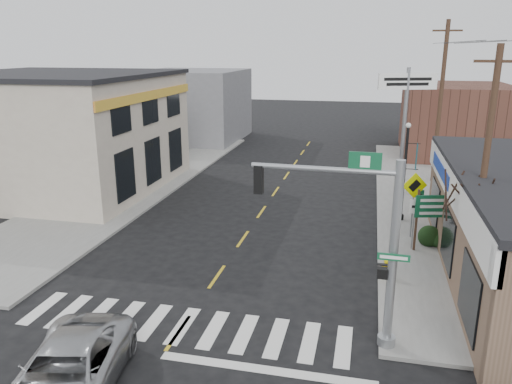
% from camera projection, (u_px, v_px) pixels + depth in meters
% --- Properties ---
extents(ground, '(140.00, 140.00, 0.00)m').
position_uv_depth(ground, '(178.00, 333.00, 15.32)').
color(ground, black).
rests_on(ground, ground).
extents(sidewalk_right, '(6.00, 38.00, 0.13)m').
position_uv_depth(sidewalk_right, '(437.00, 217.00, 25.53)').
color(sidewalk_right, slate).
rests_on(sidewalk_right, ground).
extents(sidewalk_left, '(6.00, 38.00, 0.13)m').
position_uv_depth(sidewalk_left, '(116.00, 195.00, 29.40)').
color(sidewalk_left, slate).
rests_on(sidewalk_left, ground).
extents(center_line, '(0.12, 56.00, 0.01)m').
position_uv_depth(center_line, '(243.00, 239.00, 22.80)').
color(center_line, gold).
rests_on(center_line, ground).
extents(crosswalk, '(11.00, 2.20, 0.01)m').
position_uv_depth(crosswalk, '(183.00, 326.00, 15.69)').
color(crosswalk, silver).
rests_on(crosswalk, ground).
extents(left_building, '(12.00, 12.00, 6.80)m').
position_uv_depth(left_building, '(60.00, 133.00, 30.26)').
color(left_building, '#B8AC99').
rests_on(left_building, ground).
extents(bldg_distant_right, '(8.00, 10.00, 5.60)m').
position_uv_depth(bldg_distant_right, '(455.00, 120.00, 40.03)').
color(bldg_distant_right, '#523025').
rests_on(bldg_distant_right, ground).
extents(bldg_distant_left, '(9.00, 10.00, 6.40)m').
position_uv_depth(bldg_distant_left, '(193.00, 105.00, 46.73)').
color(bldg_distant_left, slate).
rests_on(bldg_distant_left, ground).
extents(suv, '(3.32, 5.46, 1.42)m').
position_uv_depth(suv, '(67.00, 374.00, 12.28)').
color(suv, '#A4A5A9').
rests_on(suv, ground).
extents(traffic_signal_pole, '(4.46, 0.37, 5.65)m').
position_uv_depth(traffic_signal_pole, '(370.00, 234.00, 13.69)').
color(traffic_signal_pole, gray).
rests_on(traffic_signal_pole, sidewalk_right).
extents(guide_sign, '(1.53, 0.13, 2.68)m').
position_uv_depth(guide_sign, '(433.00, 212.00, 20.60)').
color(guide_sign, '#422C1E').
rests_on(guide_sign, sidewalk_right).
extents(fire_hydrant, '(0.24, 0.24, 0.75)m').
position_uv_depth(fire_hydrant, '(387.00, 267.00, 18.64)').
color(fire_hydrant, '#D9C102').
rests_on(fire_hydrant, sidewalk_right).
extents(ped_crossing_sign, '(1.17, 0.08, 3.00)m').
position_uv_depth(ped_crossing_sign, '(414.00, 194.00, 22.16)').
color(ped_crossing_sign, gray).
rests_on(ped_crossing_sign, sidewalk_right).
extents(lamp_post, '(0.63, 0.50, 4.86)m').
position_uv_depth(lamp_post, '(406.00, 165.00, 24.18)').
color(lamp_post, black).
rests_on(lamp_post, sidewalk_right).
extents(dance_center_sign, '(3.41, 0.21, 7.24)m').
position_uv_depth(dance_center_sign, '(406.00, 100.00, 28.15)').
color(dance_center_sign, gray).
rests_on(dance_center_sign, sidewalk_right).
extents(bare_tree, '(2.52, 2.52, 5.04)m').
position_uv_depth(bare_tree, '(469.00, 184.00, 16.49)').
color(bare_tree, black).
rests_on(bare_tree, sidewalk_right).
extents(shrub_back, '(0.96, 0.96, 0.72)m').
position_uv_depth(shrub_back, '(429.00, 236.00, 21.76)').
color(shrub_back, '#1A3113').
rests_on(shrub_back, sidewalk_right).
extents(utility_pole_near, '(1.47, 0.22, 8.43)m').
position_uv_depth(utility_pole_near, '(484.00, 171.00, 16.71)').
color(utility_pole_near, '#4A291E').
rests_on(utility_pole_near, sidewalk_right).
extents(utility_pole_far, '(1.72, 0.26, 9.90)m').
position_uv_depth(utility_pole_far, '(440.00, 101.00, 30.80)').
color(utility_pole_far, '#493D26').
rests_on(utility_pole_far, sidewalk_right).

